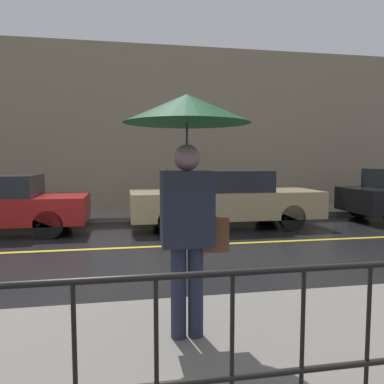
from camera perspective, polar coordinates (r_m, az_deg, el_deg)
The scene contains 6 objects.
ground_plane at distance 7.49m, azimuth -18.11°, elevation -8.44°, with size 80.00×80.00×0.00m, color black.
sidewalk_far at distance 11.40m, azimuth -15.43°, elevation -3.53°, with size 28.00×1.83×0.12m.
lane_marking at distance 7.49m, azimuth -18.11°, elevation -8.41°, with size 25.20×0.12×0.01m.
building_storefront at distance 12.38m, azimuth -15.28°, elevation 9.25°, with size 28.00×0.30×5.35m.
pedestrian at distance 3.22m, azimuth -0.69°, elevation 7.11°, with size 1.09×1.09×2.13m.
car_tan at distance 9.53m, azimuth 4.64°, elevation -0.90°, with size 4.73×1.82×1.44m.
Camera 1 is at (1.01, -7.23, 1.69)m, focal length 35.00 mm.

